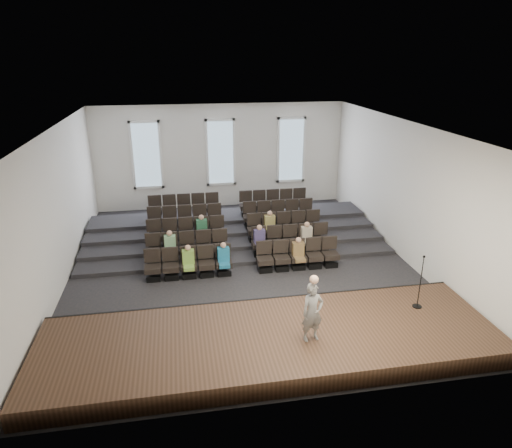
{
  "coord_description": "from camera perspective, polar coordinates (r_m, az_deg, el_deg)",
  "views": [
    {
      "loc": [
        -2.1,
        -14.81,
        7.27
      ],
      "look_at": [
        0.6,
        0.5,
        1.38
      ],
      "focal_mm": 32.0,
      "sensor_mm": 36.0,
      "label": 1
    }
  ],
  "objects": [
    {
      "name": "stage",
      "position": [
        12.16,
        1.86,
        -14.5
      ],
      "size": [
        11.8,
        3.6,
        0.5
      ],
      "primitive_type": "cube",
      "color": "#432B1C",
      "rests_on": "ground"
    },
    {
      "name": "ground",
      "position": [
        16.63,
        -1.74,
        -5.17
      ],
      "size": [
        14.0,
        14.0,
        0.0
      ],
      "primitive_type": "plane",
      "color": "black",
      "rests_on": "ground"
    },
    {
      "name": "windows",
      "position": [
        22.34,
        -4.44,
        8.89
      ],
      "size": [
        8.44,
        0.1,
        3.24
      ],
      "color": "white",
      "rests_on": "wall_back"
    },
    {
      "name": "stage_lip",
      "position": [
        13.62,
        0.32,
        -10.26
      ],
      "size": [
        11.8,
        0.06,
        0.52
      ],
      "primitive_type": "cube",
      "color": "black",
      "rests_on": "ground"
    },
    {
      "name": "wall_right",
      "position": [
        17.55,
        18.05,
        3.95
      ],
      "size": [
        0.04,
        14.0,
        5.0
      ],
      "primitive_type": "cube",
      "color": "silver",
      "rests_on": "ground"
    },
    {
      "name": "risers",
      "position": [
        19.44,
        -3.11,
        -0.61
      ],
      "size": [
        11.8,
        4.8,
        0.6
      ],
      "color": "black",
      "rests_on": "ground"
    },
    {
      "name": "seating_rows",
      "position": [
        17.75,
        -2.49,
        -1.04
      ],
      "size": [
        6.8,
        4.7,
        1.67
      ],
      "color": "black",
      "rests_on": "ground"
    },
    {
      "name": "wall_left",
      "position": [
        16.05,
        -23.64,
        1.68
      ],
      "size": [
        0.04,
        14.0,
        5.0
      ],
      "primitive_type": "cube",
      "color": "silver",
      "rests_on": "ground"
    },
    {
      "name": "wall_front",
      "position": [
        9.37,
        4.44,
        -9.9
      ],
      "size": [
        12.0,
        0.04,
        5.0
      ],
      "primitive_type": "cube",
      "color": "silver",
      "rests_on": "ground"
    },
    {
      "name": "wall_back",
      "position": [
        22.44,
        -4.44,
        8.43
      ],
      "size": [
        12.0,
        0.04,
        5.0
      ],
      "primitive_type": "cube",
      "color": "silver",
      "rests_on": "ground"
    },
    {
      "name": "mic_stand",
      "position": [
        13.67,
        19.71,
        -7.99
      ],
      "size": [
        0.27,
        0.27,
        1.59
      ],
      "color": "black",
      "rests_on": "stage"
    },
    {
      "name": "ceiling",
      "position": [
        15.13,
        -1.95,
        12.16
      ],
      "size": [
        12.0,
        14.0,
        0.02
      ],
      "primitive_type": "cube",
      "color": "white",
      "rests_on": "ground"
    },
    {
      "name": "speaker",
      "position": [
        11.48,
        7.07,
        -10.91
      ],
      "size": [
        0.62,
        0.46,
        1.54
      ],
      "primitive_type": "imported",
      "rotation": [
        0.0,
        0.0,
        0.18
      ],
      "color": "slate",
      "rests_on": "stage"
    },
    {
      "name": "audience",
      "position": [
        16.58,
        -1.93,
        -2.17
      ],
      "size": [
        5.45,
        2.64,
        1.1
      ],
      "color": "#77A241",
      "rests_on": "seating_rows"
    }
  ]
}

